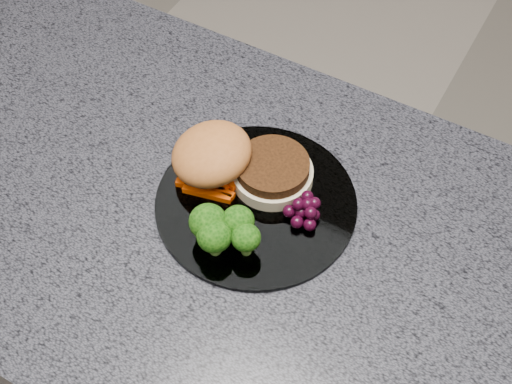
% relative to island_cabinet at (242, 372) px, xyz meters
% --- Properties ---
extents(island_cabinet, '(1.20, 0.60, 0.86)m').
position_rel_island_cabinet_xyz_m(island_cabinet, '(0.00, 0.00, 0.00)').
color(island_cabinet, '#4F2D1B').
rests_on(island_cabinet, ground).
extents(countertop, '(1.20, 0.60, 0.04)m').
position_rel_island_cabinet_xyz_m(countertop, '(0.00, 0.00, 0.45)').
color(countertop, '#45454E').
rests_on(countertop, island_cabinet).
extents(plate, '(0.26, 0.26, 0.01)m').
position_rel_island_cabinet_xyz_m(plate, '(0.01, 0.04, 0.47)').
color(plate, white).
rests_on(plate, countertop).
extents(burger, '(0.21, 0.17, 0.06)m').
position_rel_island_cabinet_xyz_m(burger, '(-0.04, 0.06, 0.50)').
color(burger, beige).
rests_on(burger, plate).
extents(carrot_sticks, '(0.08, 0.05, 0.02)m').
position_rel_island_cabinet_xyz_m(carrot_sticks, '(-0.06, 0.03, 0.48)').
color(carrot_sticks, '#E74403').
rests_on(carrot_sticks, plate).
extents(broccoli, '(0.09, 0.07, 0.06)m').
position_rel_island_cabinet_xyz_m(broccoli, '(0.00, -0.04, 0.51)').
color(broccoli, '#568530').
rests_on(broccoli, plate).
extents(grape_bunch, '(0.05, 0.05, 0.03)m').
position_rel_island_cabinet_xyz_m(grape_bunch, '(0.07, 0.05, 0.49)').
color(grape_bunch, black).
rests_on(grape_bunch, plate).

